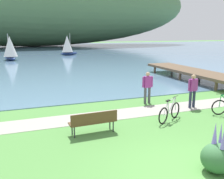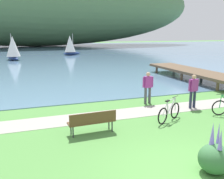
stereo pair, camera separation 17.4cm
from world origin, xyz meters
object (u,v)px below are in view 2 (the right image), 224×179
object	(u,v)px
park_bench_near_camera	(92,121)
sailboat_mid_bay	(70,45)
person_on_the_grass	(193,89)
sailboat_nearest_to_shore	(13,48)
bicycle_leaning_near_bench	(169,112)
person_at_shoreline	(148,86)

from	to	relation	value
park_bench_near_camera	sailboat_mid_bay	distance (m)	35.00
person_on_the_grass	sailboat_nearest_to_shore	distance (m)	28.64
bicycle_leaning_near_bench	sailboat_nearest_to_shore	size ratio (longest dim) A/B	0.44
person_on_the_grass	sailboat_mid_bay	bearing A→B (deg)	89.95
park_bench_near_camera	person_at_shoreline	world-z (taller)	person_at_shoreline
person_on_the_grass	sailboat_mid_bay	distance (m)	32.96
sailboat_mid_bay	sailboat_nearest_to_shore	bearing A→B (deg)	-147.23
sailboat_nearest_to_shore	sailboat_mid_bay	distance (m)	10.60
person_at_shoreline	sailboat_mid_bay	size ratio (longest dim) A/B	0.48
person_at_shoreline	sailboat_nearest_to_shore	size ratio (longest dim) A/B	0.48
bicycle_leaning_near_bench	sailboat_mid_bay	distance (m)	34.36
person_at_shoreline	sailboat_nearest_to_shore	world-z (taller)	sailboat_nearest_to_shore
bicycle_leaning_near_bench	person_on_the_grass	world-z (taller)	person_on_the_grass
bicycle_leaning_near_bench	person_at_shoreline	world-z (taller)	person_at_shoreline
sailboat_nearest_to_shore	sailboat_mid_bay	world-z (taller)	sailboat_nearest_to_shore
bicycle_leaning_near_bench	sailboat_mid_bay	xyz separation A→B (m)	(2.20, 34.27, 1.33)
park_bench_near_camera	person_at_shoreline	distance (m)	5.01
bicycle_leaning_near_bench	person_at_shoreline	xyz separation A→B (m)	(0.44, 2.84, 0.58)
person_at_shoreline	sailboat_nearest_to_shore	distance (m)	26.68
sailboat_nearest_to_shore	sailboat_mid_bay	xyz separation A→B (m)	(8.91, 5.74, -0.01)
bicycle_leaning_near_bench	person_at_shoreline	size ratio (longest dim) A/B	0.93
sailboat_nearest_to_shore	person_on_the_grass	bearing A→B (deg)	-71.93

